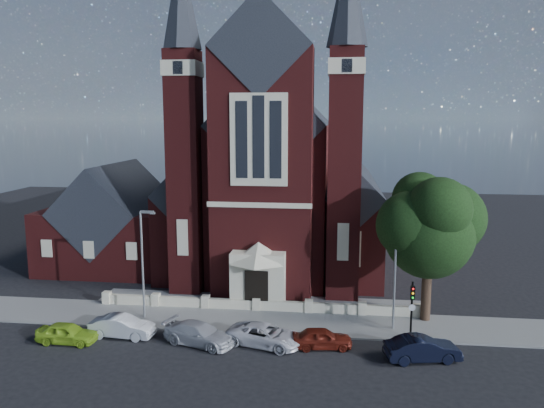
{
  "coord_description": "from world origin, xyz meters",
  "views": [
    {
      "loc": [
        5.87,
        -31.88,
        14.59
      ],
      "look_at": [
        0.52,
        12.0,
        7.45
      ],
      "focal_mm": 35.0,
      "sensor_mm": 36.0,
      "label": 1
    }
  ],
  "objects_px": {
    "car_lime_van": "(67,333)",
    "street_lamp_right": "(397,266)",
    "traffic_signal": "(412,303)",
    "car_dark_red": "(322,338)",
    "street_tree": "(431,228)",
    "car_white_suv": "(265,335)",
    "car_silver_b": "(199,334)",
    "street_lamp_left": "(143,258)",
    "car_navy": "(422,349)",
    "car_silver_a": "(122,327)",
    "parish_hall": "(116,225)",
    "church": "(280,180)"
  },
  "relations": [
    {
      "from": "traffic_signal",
      "to": "car_silver_b",
      "type": "relative_size",
      "value": 0.82
    },
    {
      "from": "street_lamp_left",
      "to": "car_silver_b",
      "type": "xyz_separation_m",
      "value": [
        5.09,
        -3.93,
        -3.89
      ]
    },
    {
      "from": "street_lamp_right",
      "to": "car_lime_van",
      "type": "height_order",
      "value": "street_lamp_right"
    },
    {
      "from": "car_white_suv",
      "to": "church",
      "type": "bearing_deg",
      "value": 19.32
    },
    {
      "from": "car_lime_van",
      "to": "car_dark_red",
      "type": "bearing_deg",
      "value": -84.31
    },
    {
      "from": "car_dark_red",
      "to": "parish_hall",
      "type": "bearing_deg",
      "value": 43.03
    },
    {
      "from": "parish_hall",
      "to": "car_silver_b",
      "type": "bearing_deg",
      "value": -53.68
    },
    {
      "from": "car_lime_van",
      "to": "car_navy",
      "type": "height_order",
      "value": "car_navy"
    },
    {
      "from": "street_lamp_right",
      "to": "car_silver_a",
      "type": "height_order",
      "value": "street_lamp_right"
    },
    {
      "from": "traffic_signal",
      "to": "car_silver_b",
      "type": "height_order",
      "value": "traffic_signal"
    },
    {
      "from": "traffic_signal",
      "to": "car_lime_van",
      "type": "distance_m",
      "value": 22.8
    },
    {
      "from": "church",
      "to": "car_dark_red",
      "type": "bearing_deg",
      "value": -77.08
    },
    {
      "from": "church",
      "to": "car_silver_b",
      "type": "bearing_deg",
      "value": -97.04
    },
    {
      "from": "street_lamp_left",
      "to": "traffic_signal",
      "type": "height_order",
      "value": "street_lamp_left"
    },
    {
      "from": "traffic_signal",
      "to": "street_tree",
      "type": "bearing_deg",
      "value": 64.05
    },
    {
      "from": "car_silver_a",
      "to": "street_lamp_left",
      "type": "bearing_deg",
      "value": -3.31
    },
    {
      "from": "car_navy",
      "to": "car_lime_van",
      "type": "bearing_deg",
      "value": 78.18
    },
    {
      "from": "street_lamp_right",
      "to": "traffic_signal",
      "type": "bearing_deg",
      "value": -59.99
    },
    {
      "from": "church",
      "to": "street_lamp_right",
      "type": "xyz_separation_m",
      "value": [
        10.09,
        -18.94,
        -3.59
      ]
    },
    {
      "from": "car_lime_van",
      "to": "street_lamp_right",
      "type": "bearing_deg",
      "value": -76.11
    },
    {
      "from": "traffic_signal",
      "to": "car_dark_red",
      "type": "distance_m",
      "value": 6.46
    },
    {
      "from": "street_lamp_right",
      "to": "car_silver_a",
      "type": "relative_size",
      "value": 1.83
    },
    {
      "from": "traffic_signal",
      "to": "car_navy",
      "type": "bearing_deg",
      "value": -84.68
    },
    {
      "from": "car_white_suv",
      "to": "car_navy",
      "type": "distance_m",
      "value": 9.86
    },
    {
      "from": "car_silver_b",
      "to": "car_dark_red",
      "type": "distance_m",
      "value": 7.99
    },
    {
      "from": "car_silver_a",
      "to": "car_navy",
      "type": "distance_m",
      "value": 19.62
    },
    {
      "from": "car_silver_b",
      "to": "car_navy",
      "type": "xyz_separation_m",
      "value": [
        14.11,
        -0.68,
        0.05
      ]
    },
    {
      "from": "street_tree",
      "to": "street_lamp_left",
      "type": "xyz_separation_m",
      "value": [
        -20.51,
        -1.71,
        -2.36
      ]
    },
    {
      "from": "street_lamp_right",
      "to": "car_silver_a",
      "type": "bearing_deg",
      "value": -169.5
    },
    {
      "from": "street_tree",
      "to": "street_lamp_right",
      "type": "distance_m",
      "value": 3.84
    },
    {
      "from": "street_lamp_left",
      "to": "car_silver_b",
      "type": "height_order",
      "value": "street_lamp_left"
    },
    {
      "from": "traffic_signal",
      "to": "car_white_suv",
      "type": "height_order",
      "value": "traffic_signal"
    },
    {
      "from": "street_lamp_left",
      "to": "car_white_suv",
      "type": "bearing_deg",
      "value": -20.84
    },
    {
      "from": "car_navy",
      "to": "parish_hall",
      "type": "bearing_deg",
      "value": 43.43
    },
    {
      "from": "car_navy",
      "to": "street_tree",
      "type": "bearing_deg",
      "value": -24.03
    },
    {
      "from": "car_silver_b",
      "to": "street_lamp_right",
      "type": "bearing_deg",
      "value": -54.39
    },
    {
      "from": "street_lamp_right",
      "to": "car_white_suv",
      "type": "relative_size",
      "value": 1.62
    },
    {
      "from": "street_lamp_left",
      "to": "car_silver_a",
      "type": "relative_size",
      "value": 1.83
    },
    {
      "from": "parish_hall",
      "to": "car_silver_a",
      "type": "distance_m",
      "value": 19.32
    },
    {
      "from": "street_tree",
      "to": "street_lamp_right",
      "type": "bearing_deg",
      "value": -145.74
    },
    {
      "from": "traffic_signal",
      "to": "car_dark_red",
      "type": "xyz_separation_m",
      "value": [
        -5.84,
        -1.96,
        -1.92
      ]
    },
    {
      "from": "street_tree",
      "to": "car_lime_van",
      "type": "height_order",
      "value": "street_tree"
    },
    {
      "from": "street_lamp_right",
      "to": "parish_hall",
      "type": "bearing_deg",
      "value": 151.78
    },
    {
      "from": "traffic_signal",
      "to": "car_dark_red",
      "type": "relative_size",
      "value": 1.03
    },
    {
      "from": "traffic_signal",
      "to": "car_dark_red",
      "type": "bearing_deg",
      "value": -161.47
    },
    {
      "from": "street_tree",
      "to": "car_lime_van",
      "type": "relative_size",
      "value": 2.7
    },
    {
      "from": "car_white_suv",
      "to": "traffic_signal",
      "type": "bearing_deg",
      "value": -62.59
    },
    {
      "from": "street_lamp_left",
      "to": "car_navy",
      "type": "xyz_separation_m",
      "value": [
        19.19,
        -4.61,
        -3.85
      ]
    },
    {
      "from": "street_tree",
      "to": "car_white_suv",
      "type": "relative_size",
      "value": 2.15
    },
    {
      "from": "church",
      "to": "car_silver_a",
      "type": "height_order",
      "value": "church"
    }
  ]
}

